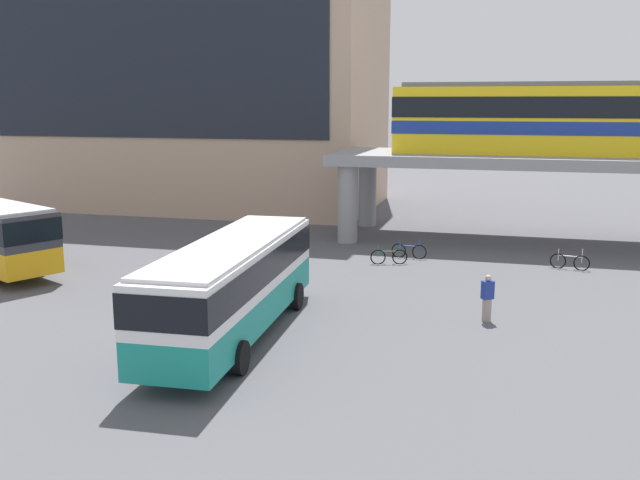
% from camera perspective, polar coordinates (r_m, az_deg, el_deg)
% --- Properties ---
extents(ground_plane, '(120.00, 120.00, 0.00)m').
position_cam_1_polar(ground_plane, '(33.67, -2.44, -2.03)').
color(ground_plane, '#515156').
extents(station_building, '(26.47, 13.87, 19.72)m').
position_cam_1_polar(station_building, '(54.30, -9.95, 13.28)').
color(station_building, tan).
rests_on(station_building, ground_plane).
extents(elevated_platform, '(28.02, 7.10, 4.85)m').
position_cam_1_polar(elevated_platform, '(40.53, 21.23, 5.47)').
color(elevated_platform, gray).
rests_on(elevated_platform, ground_plane).
extents(train, '(22.69, 2.96, 3.84)m').
position_cam_1_polar(train, '(40.47, 22.43, 9.11)').
color(train, yellow).
rests_on(train, elevated_platform).
extents(bus_main, '(3.15, 11.15, 3.22)m').
position_cam_1_polar(bus_main, '(23.17, -7.02, -3.11)').
color(bus_main, teal).
rests_on(bus_main, ground_plane).
extents(bicycle_silver, '(1.76, 0.43, 1.04)m').
position_cam_1_polar(bicycle_silver, '(34.71, 19.54, -1.66)').
color(bicycle_silver, black).
rests_on(bicycle_silver, ground_plane).
extents(bicycle_green, '(1.73, 0.59, 1.04)m').
position_cam_1_polar(bicycle_green, '(33.93, 5.59, -1.35)').
color(bicycle_green, black).
rests_on(bicycle_green, ground_plane).
extents(bicycle_blue, '(1.79, 0.20, 1.04)m').
position_cam_1_polar(bicycle_blue, '(35.33, 7.21, -0.89)').
color(bicycle_blue, black).
rests_on(bicycle_blue, ground_plane).
extents(pedestrian_walking_across, '(0.48, 0.44, 1.69)m').
position_cam_1_polar(pedestrian_walking_across, '(25.64, 13.36, -4.70)').
color(pedestrian_walking_across, gray).
rests_on(pedestrian_walking_across, ground_plane).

